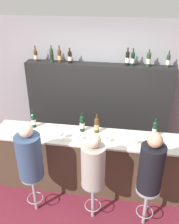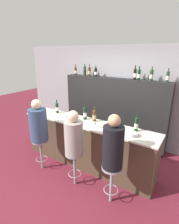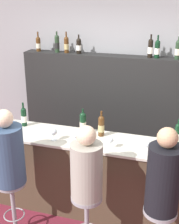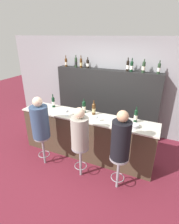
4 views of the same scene
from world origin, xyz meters
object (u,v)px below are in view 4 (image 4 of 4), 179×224
Objects in this scene: wine_bottle_backbar_6 at (144,67)px; wine_glass_0 at (67,111)px; guest_seated_left at (40,120)px; wine_bottle_counter_0 at (53,102)px; wine_glass_2 at (97,117)px; metal_bowl at (134,126)px; wine_bottle_backbar_7 at (159,68)px; wine_bottle_backbar_2 at (81,63)px; wine_bottle_backbar_3 at (88,64)px; wine_bottle_backbar_1 at (76,62)px; wine_bottle_backbar_5 at (132,66)px; bar_stool_left at (43,143)px; wine_glass_3 at (117,121)px; wine_bottle_counter_2 at (94,109)px; wine_bottle_counter_3 at (136,116)px; bar_stool_middle at (80,154)px; bar_stool_right at (119,164)px; guest_seated_right at (121,138)px; guest_seated_middle at (80,131)px; wine_glass_1 at (78,114)px; wine_bottle_counter_1 at (84,107)px; wine_bottle_backbar_0 at (66,62)px; wine_bottle_backbar_4 at (128,66)px.

wine_bottle_backbar_6 is 2.11m from wine_glass_0.
wine_glass_0 is at bearing 56.67° from guest_seated_left.
wine_bottle_counter_0 is 1.27m from wine_glass_2.
wine_glass_0 is at bearing -177.29° from metal_bowl.
wine_bottle_backbar_7 is 2.91m from guest_seated_left.
wine_bottle_backbar_2 is at bearing 91.26° from guest_seated_left.
wine_bottle_backbar_7 is (2.02, -0.00, -0.00)m from wine_bottle_backbar_2.
wine_bottle_backbar_3 is 2.14× the size of wine_glass_2.
guest_seated_left is (0.20, -1.96, -0.87)m from wine_bottle_backbar_1.
wine_bottle_counter_0 is 1.45m from wine_bottle_backbar_3.
wine_bottle_backbar_5 is 0.47× the size of bar_stool_left.
wine_bottle_counter_0 is 1.68m from wine_glass_3.
guest_seated_left is (-0.16, -1.96, -0.85)m from wine_bottle_backbar_3.
wine_bottle_backbar_7 reaches higher than wine_bottle_counter_2.
wine_bottle_backbar_1 is at bearing 180.00° from wine_bottle_backbar_7.
bar_stool_middle is (-0.85, -0.79, -0.63)m from wine_bottle_counter_3.
metal_bowl is (-0.21, -1.39, -0.87)m from wine_bottle_backbar_7.
wine_bottle_counter_0 is 0.47× the size of bar_stool_left.
guest_seated_right is (0.00, 0.00, 0.54)m from bar_stool_right.
guest_seated_middle reaches higher than wine_glass_0.
wine_bottle_backbar_6 reaches higher than wine_glass_1.
bar_stool_right is at bearing 0.00° from bar_stool_left.
wine_bottle_backbar_1 reaches higher than wine_glass_1.
wine_bottle_counter_1 is 1.07× the size of wine_bottle_backbar_0.
wine_bottle_counter_3 is 1.41m from wine_bottle_backbar_6.
wine_bottle_counter_3 is 1.15× the size of wine_bottle_backbar_3.
wine_bottle_backbar_3 is (0.68, -0.00, 0.00)m from wine_bottle_backbar_0.
guest_seated_right is (0.22, -0.50, -0.05)m from wine_glass_3.
guest_seated_right reaches higher than wine_glass_3.
wine_bottle_backbar_0 is at bearing 137.95° from bar_stool_right.
wine_bottle_backbar_2 is at bearing -180.00° from wine_bottle_backbar_5.
wine_bottle_counter_2 reaches higher than bar_stool_left.
wine_glass_1 is 0.14× the size of guest_seated_right.
wine_bottle_backbar_5 reaches higher than bar_stool_left.
metal_bowl is at bearing 33.30° from guest_seated_middle.
wine_bottle_counter_0 is 0.40× the size of guest_seated_middle.
wine_bottle_counter_3 reaches higher than wine_glass_0.
bar_stool_middle is at bearing -104.35° from wine_glass_2.
wine_bottle_backbar_6 reaches higher than wine_bottle_backbar_7.
wine_glass_1 is (-1.14, -0.29, -0.05)m from wine_bottle_counter_3.
wine_bottle_backbar_4 is at bearing 112.96° from wine_bottle_counter_3.
guest_seated_left reaches higher than wine_bottle_counter_2.
wine_glass_3 is (0.83, 0.00, 0.01)m from wine_glass_1.
wine_bottle_counter_2 is 0.98× the size of wine_bottle_backbar_4.
wine_glass_2 is 0.81m from guest_seated_right.
wine_bottle_backbar_3 is at bearing 180.00° from wine_bottle_backbar_6.
bar_stool_middle is (-0.35, -1.96, -1.40)m from wine_bottle_backbar_4.
wine_bottle_backbar_2 reaches higher than wine_bottle_counter_0.
wine_glass_0 is at bearing -138.38° from wine_bottle_backbar_7.
guest_seated_left reaches higher than wine_bottle_counter_1.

